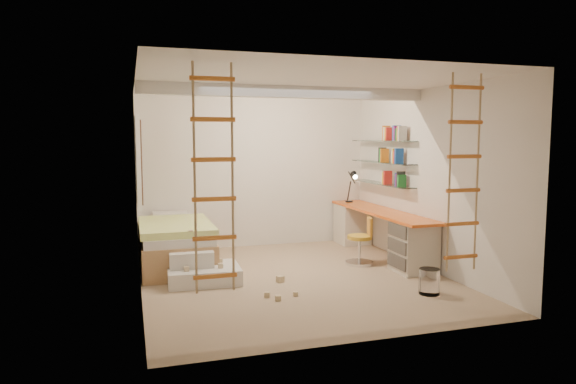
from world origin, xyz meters
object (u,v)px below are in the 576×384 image
object	(u,v)px
play_platform	(200,270)
swivel_chair	(361,247)
desk	(380,231)
bed	(175,244)

from	to	relation	value
play_platform	swivel_chair	bearing A→B (deg)	5.27
desk	play_platform	size ratio (longest dim) A/B	2.90
swivel_chair	play_platform	size ratio (longest dim) A/B	0.74
desk	play_platform	xyz separation A→B (m)	(-2.96, -0.63, -0.24)
bed	desk	bearing A→B (deg)	-6.49
bed	swivel_chair	xyz separation A→B (m)	(2.68, -0.77, -0.07)
swivel_chair	play_platform	world-z (taller)	swivel_chair
bed	play_platform	xyz separation A→B (m)	(0.24, -0.99, -0.17)
swivel_chair	play_platform	xyz separation A→B (m)	(-2.44, -0.22, -0.10)
desk	play_platform	world-z (taller)	desk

